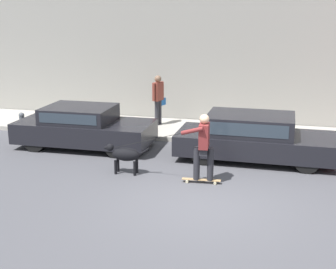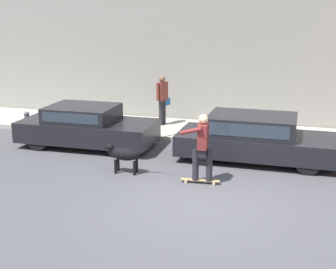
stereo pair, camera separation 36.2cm
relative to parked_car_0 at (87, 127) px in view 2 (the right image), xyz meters
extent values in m
plane|color=#47474C|center=(4.14, -3.21, -0.59)|extent=(36.00, 36.00, 0.00)
cube|color=gray|center=(4.14, 3.85, 1.55)|extent=(32.00, 0.30, 4.28)
cube|color=#A39E93|center=(4.14, 2.41, -0.52)|extent=(30.00, 2.55, 0.14)
cylinder|color=black|center=(1.25, 0.76, -0.28)|extent=(0.63, 0.21, 0.63)
cylinder|color=black|center=(1.27, -0.74, -0.28)|extent=(0.63, 0.21, 0.63)
cylinder|color=black|center=(-1.19, 0.74, -0.28)|extent=(0.63, 0.21, 0.63)
cylinder|color=black|center=(-1.18, -0.76, -0.28)|extent=(0.63, 0.21, 0.63)
cube|color=black|center=(0.04, 0.00, -0.11)|extent=(3.97, 1.78, 0.58)
cube|color=black|center=(-0.12, 0.00, 0.40)|extent=(1.95, 1.59, 0.44)
cube|color=#28333D|center=(-0.11, -0.79, 0.42)|extent=(1.71, 0.03, 0.28)
cylinder|color=black|center=(6.28, 0.75, -0.28)|extent=(0.62, 0.20, 0.62)
cylinder|color=black|center=(6.27, -0.76, -0.28)|extent=(0.62, 0.20, 0.62)
cylinder|color=black|center=(3.67, 0.76, -0.28)|extent=(0.62, 0.20, 0.62)
cylinder|color=black|center=(3.65, -0.74, -0.28)|extent=(0.62, 0.20, 0.62)
cube|color=black|center=(4.97, 0.00, -0.14)|extent=(4.23, 1.78, 0.53)
cube|color=black|center=(4.80, 0.00, 0.39)|extent=(2.28, 1.59, 0.52)
cube|color=#28333D|center=(4.79, -0.79, 0.41)|extent=(1.99, 0.03, 0.33)
cylinder|color=black|center=(1.71, -2.00, -0.41)|extent=(0.07, 0.07, 0.36)
cylinder|color=black|center=(1.71, -1.82, -0.41)|extent=(0.07, 0.07, 0.36)
cylinder|color=black|center=(2.20, -1.99, -0.41)|extent=(0.07, 0.07, 0.36)
cylinder|color=black|center=(2.20, -1.81, -0.41)|extent=(0.07, 0.07, 0.36)
ellipsoid|color=black|center=(1.95, -1.90, -0.09)|extent=(0.71, 0.35, 0.33)
sphere|color=black|center=(1.55, -1.91, 0.05)|extent=(0.19, 0.19, 0.19)
cylinder|color=black|center=(1.47, -1.91, 0.04)|extent=(0.10, 0.09, 0.08)
cylinder|color=black|center=(2.41, -1.89, 0.00)|extent=(0.28, 0.05, 0.21)
cylinder|color=beige|center=(3.54, -2.19, -0.56)|extent=(0.07, 0.04, 0.07)
cylinder|color=beige|center=(3.53, -2.04, -0.56)|extent=(0.07, 0.04, 0.07)
cylinder|color=beige|center=(4.19, -2.13, -0.56)|extent=(0.07, 0.04, 0.07)
cylinder|color=beige|center=(4.18, -1.99, -0.56)|extent=(0.07, 0.04, 0.07)
cube|color=#A88456|center=(3.86, -2.09, -0.51)|extent=(0.92, 0.19, 0.02)
cylinder|color=#232328|center=(3.75, -2.09, -0.12)|extent=(0.15, 0.15, 0.77)
cylinder|color=#232328|center=(4.07, -2.07, -0.12)|extent=(0.15, 0.15, 0.77)
cube|color=#232328|center=(3.91, -2.08, 0.19)|extent=(0.21, 0.35, 0.15)
cube|color=maroon|center=(3.91, -2.08, 0.55)|extent=(0.25, 0.44, 0.56)
sphere|color=tan|center=(3.91, -2.08, 0.94)|extent=(0.22, 0.22, 0.22)
cylinder|color=maroon|center=(3.89, -1.82, 0.52)|extent=(0.09, 0.09, 0.54)
cylinder|color=maroon|center=(3.68, -2.30, 0.71)|extent=(0.55, 0.19, 0.25)
cylinder|color=black|center=(2.49, -2.08, 0.33)|extent=(1.88, 0.35, 0.61)
cylinder|color=#28282D|center=(1.56, 2.71, -0.03)|extent=(0.14, 0.14, 0.83)
cylinder|color=#28282D|center=(1.51, 2.56, -0.03)|extent=(0.14, 0.14, 0.83)
cube|color=brown|center=(1.53, 2.64, 0.69)|extent=(0.31, 0.44, 0.61)
cylinder|color=brown|center=(1.61, 2.87, 0.70)|extent=(0.09, 0.09, 0.58)
cylinder|color=brown|center=(1.46, 2.40, 0.70)|extent=(0.09, 0.09, 0.58)
sphere|color=brown|center=(1.53, 2.64, 1.11)|extent=(0.23, 0.23, 0.23)
cube|color=#1E569E|center=(1.61, 2.87, 0.30)|extent=(0.20, 0.35, 0.24)
cylinder|color=#4C5156|center=(-2.56, 0.88, -0.30)|extent=(0.17, 0.17, 0.58)
sphere|color=#4C5156|center=(-2.56, 0.88, 0.03)|extent=(0.18, 0.18, 0.18)
camera|label=1|loc=(5.61, -12.23, 3.33)|focal=50.00mm
camera|label=2|loc=(5.95, -12.13, 3.33)|focal=50.00mm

